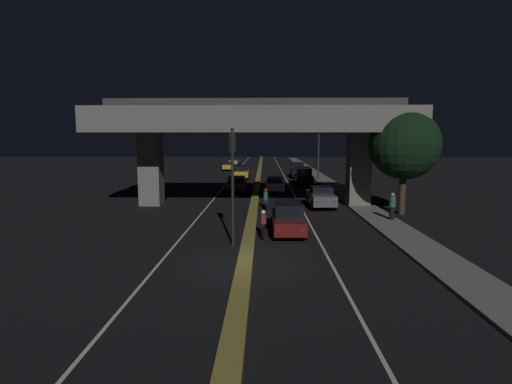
{
  "coord_description": "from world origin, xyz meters",
  "views": [
    {
      "loc": [
        0.78,
        -15.81,
        5.14
      ],
      "look_at": [
        0.15,
        14.71,
        1.07
      ],
      "focal_mm": 28.0,
      "sensor_mm": 36.0,
      "label": 1
    }
  ],
  "objects": [
    {
      "name": "car_taxi_yellow_second_oncoming",
      "position": [
        -2.18,
        36.43,
        0.87
      ],
      "size": [
        1.99,
        4.77,
        1.68
      ],
      "rotation": [
        0.0,
        0.0,
        -1.57
      ],
      "color": "gold",
      "rests_on": "ground_plane"
    },
    {
      "name": "motorcycle_blue_filtering_mid",
      "position": [
        0.89,
        13.32,
        0.64
      ],
      "size": [
        0.33,
        1.78,
        1.51
      ],
      "rotation": [
        0.0,
        0.0,
        1.59
      ],
      "color": "black",
      "rests_on": "ground_plane"
    },
    {
      "name": "car_black_fifth",
      "position": [
        5.24,
        37.57,
        1.03
      ],
      "size": [
        1.88,
        4.15,
        1.97
      ],
      "rotation": [
        0.0,
        0.0,
        1.56
      ],
      "color": "black",
      "rests_on": "ground_plane"
    },
    {
      "name": "car_grey_second",
      "position": [
        5.05,
        13.97,
        0.81
      ],
      "size": [
        1.97,
        4.18,
        1.6
      ],
      "rotation": [
        0.0,
        0.0,
        1.6
      ],
      "color": "#515459",
      "rests_on": "ground_plane"
    },
    {
      "name": "pedestrian_on_sidewalk",
      "position": [
        8.79,
        8.93,
        0.96
      ],
      "size": [
        0.39,
        0.39,
        1.68
      ],
      "color": "black",
      "rests_on": "sidewalk_right"
    },
    {
      "name": "traffic_light_left_of_median",
      "position": [
        -0.72,
        3.03,
        3.83
      ],
      "size": [
        0.3,
        0.49,
        5.66
      ],
      "color": "black",
      "rests_on": "ground_plane"
    },
    {
      "name": "ground_plane",
      "position": [
        0.0,
        0.0,
        0.0
      ],
      "size": [
        200.0,
        200.0,
        0.0
      ],
      "primitive_type": "plane",
      "color": "black"
    },
    {
      "name": "lane_line_left_inner",
      "position": [
        -3.58,
        35.0,
        0.0
      ],
      "size": [
        0.12,
        126.0,
        0.0
      ],
      "primitive_type": "cube",
      "color": "beige",
      "rests_on": "ground_plane"
    },
    {
      "name": "street_lamp",
      "position": [
        7.3,
        34.16,
        5.03
      ],
      "size": [
        1.91,
        0.32,
        8.65
      ],
      "color": "#2D2D30",
      "rests_on": "ground_plane"
    },
    {
      "name": "median_divider",
      "position": [
        0.0,
        35.0,
        0.11
      ],
      "size": [
        0.63,
        126.0,
        0.21
      ],
      "primitive_type": "cube",
      "color": "olive",
      "rests_on": "ground_plane"
    },
    {
      "name": "car_dark_red_lead_oncoming",
      "position": [
        -1.94,
        23.36,
        0.74
      ],
      "size": [
        1.97,
        4.66,
        1.47
      ],
      "rotation": [
        0.0,
        0.0,
        -1.57
      ],
      "color": "#591414",
      "rests_on": "ground_plane"
    },
    {
      "name": "car_silver_fourth_oncoming",
      "position": [
        -5.16,
        62.68,
        0.87
      ],
      "size": [
        1.93,
        4.28,
        1.67
      ],
      "rotation": [
        0.0,
        0.0,
        -1.61
      ],
      "color": "gray",
      "rests_on": "ground_plane"
    },
    {
      "name": "sidewalk_right",
      "position": [
        8.19,
        28.0,
        0.06
      ],
      "size": [
        2.12,
        126.0,
        0.13
      ],
      "primitive_type": "cube",
      "color": "slate",
      "rests_on": "ground_plane"
    },
    {
      "name": "car_dark_red_lead",
      "position": [
        2.08,
        5.73,
        0.88
      ],
      "size": [
        1.85,
        4.62,
        1.72
      ],
      "rotation": [
        0.0,
        0.0,
        1.58
      ],
      "color": "#591414",
      "rests_on": "ground_plane"
    },
    {
      "name": "car_taxi_yellow_third_oncoming",
      "position": [
        -5.06,
        49.5,
        0.74
      ],
      "size": [
        1.86,
        4.18,
        1.42
      ],
      "rotation": [
        0.0,
        0.0,
        -1.57
      ],
      "color": "gold",
      "rests_on": "ground_plane"
    },
    {
      "name": "roadside_tree_kerbside_near",
      "position": [
        10.22,
        11.4,
        4.74
      ],
      "size": [
        4.71,
        4.71,
        7.12
      ],
      "color": "#38281C",
      "rests_on": "ground_plane"
    },
    {
      "name": "car_black_fourth",
      "position": [
        5.21,
        29.39,
        1.02
      ],
      "size": [
        2.05,
        4.08,
        1.97
      ],
      "rotation": [
        0.0,
        0.0,
        1.59
      ],
      "color": "black",
      "rests_on": "ground_plane"
    },
    {
      "name": "elevated_overpass",
      "position": [
        0.0,
        15.0,
        6.19
      ],
      "size": [
        23.02,
        9.44,
        8.2
      ],
      "color": "slate",
      "rests_on": "ground_plane"
    },
    {
      "name": "lane_line_right_inner",
      "position": [
        3.58,
        35.0,
        0.0
      ],
      "size": [
        0.12,
        126.0,
        0.0
      ],
      "primitive_type": "cube",
      "color": "beige",
      "rests_on": "ground_plane"
    },
    {
      "name": "motorcycle_black_filtering_near",
      "position": [
        0.74,
        4.96,
        0.6
      ],
      "size": [
        0.33,
        1.98,
        1.41
      ],
      "rotation": [
        0.0,
        0.0,
        1.54
      ],
      "color": "black",
      "rests_on": "ground_plane"
    },
    {
      "name": "car_white_third",
      "position": [
        1.79,
        22.59,
        0.76
      ],
      "size": [
        1.9,
        3.96,
        1.52
      ],
      "rotation": [
        0.0,
        0.0,
        1.59
      ],
      "color": "silver",
      "rests_on": "ground_plane"
    }
  ]
}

